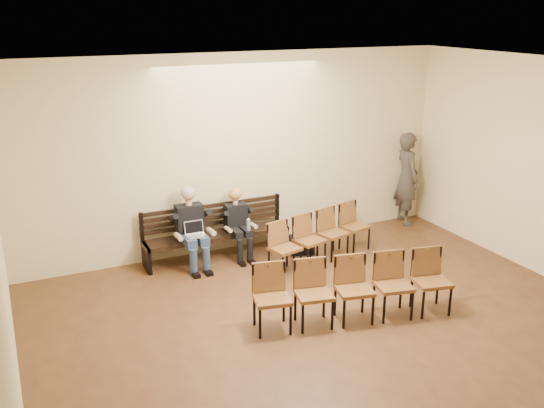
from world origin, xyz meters
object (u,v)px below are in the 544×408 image
(laptop, at_px, (197,238))
(bag, at_px, (302,245))
(seated_woman, at_px, (238,227))
(chair_row_front, at_px, (321,237))
(bench, at_px, (217,245))
(passerby, at_px, (407,172))
(seated_man, at_px, (191,227))
(chair_row_back, at_px, (354,290))
(water_bottle, at_px, (249,231))

(laptop, bearing_deg, bag, -10.42)
(laptop, bearing_deg, seated_woman, 7.56)
(bag, height_order, chair_row_front, chair_row_front)
(laptop, bearing_deg, bench, 28.14)
(laptop, distance_m, passerby, 4.62)
(seated_man, bearing_deg, chair_row_back, -62.66)
(water_bottle, height_order, chair_row_front, chair_row_front)
(water_bottle, height_order, chair_row_back, chair_row_back)
(bench, distance_m, passerby, 4.18)
(seated_woman, relative_size, laptop, 3.34)
(seated_man, bearing_deg, bag, -9.53)
(water_bottle, relative_size, passerby, 0.10)
(seated_woman, distance_m, chair_row_front, 1.46)
(bench, bearing_deg, water_bottle, -40.78)
(passerby, bearing_deg, water_bottle, 105.55)
(laptop, height_order, bag, laptop)
(bag, height_order, passerby, passerby)
(bench, xyz_separation_m, seated_man, (-0.49, -0.12, 0.46))
(chair_row_front, bearing_deg, chair_row_back, -121.28)
(bench, xyz_separation_m, bag, (1.44, -0.44, -0.07))
(water_bottle, height_order, passerby, passerby)
(passerby, distance_m, chair_row_back, 4.40)
(bench, xyz_separation_m, chair_row_front, (1.59, -0.89, 0.21))
(seated_man, xyz_separation_m, laptop, (0.02, -0.22, -0.11))
(bag, bearing_deg, chair_row_front, -71.67)
(passerby, xyz_separation_m, chair_row_front, (-2.50, -0.99, -0.64))
(passerby, height_order, chair_row_front, passerby)
(bag, relative_size, passerby, 0.20)
(seated_woman, relative_size, passerby, 0.51)
(water_bottle, distance_m, bag, 1.08)
(water_bottle, relative_size, chair_row_back, 0.08)
(chair_row_back, bearing_deg, chair_row_front, 84.76)
(laptop, bearing_deg, chair_row_front, -22.18)
(seated_man, bearing_deg, bench, 13.68)
(seated_woman, height_order, bag, seated_woman)
(laptop, distance_m, bag, 1.96)
(bag, relative_size, chair_row_front, 0.20)
(chair_row_front, relative_size, chair_row_back, 0.74)
(chair_row_back, bearing_deg, bench, 120.04)
(water_bottle, bearing_deg, seated_woman, 109.29)
(bag, xyz_separation_m, passerby, (2.65, 0.54, 0.92))
(seated_woman, bearing_deg, laptop, -165.22)
(seated_woman, xyz_separation_m, passerby, (3.74, 0.22, 0.53))
(bag, height_order, chair_row_back, chair_row_back)
(bench, height_order, chair_row_front, chair_row_front)
(chair_row_front, bearing_deg, seated_woman, 134.06)
(seated_man, distance_m, chair_row_back, 3.17)
(seated_man, distance_m, chair_row_front, 2.23)
(bench, relative_size, chair_row_back, 0.92)
(seated_woman, xyz_separation_m, chair_row_back, (0.61, -2.81, -0.09))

